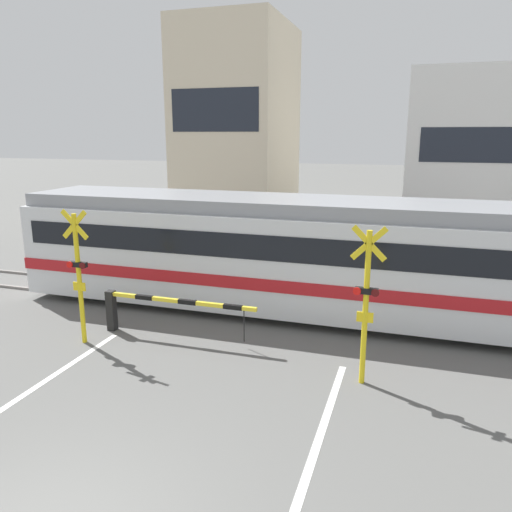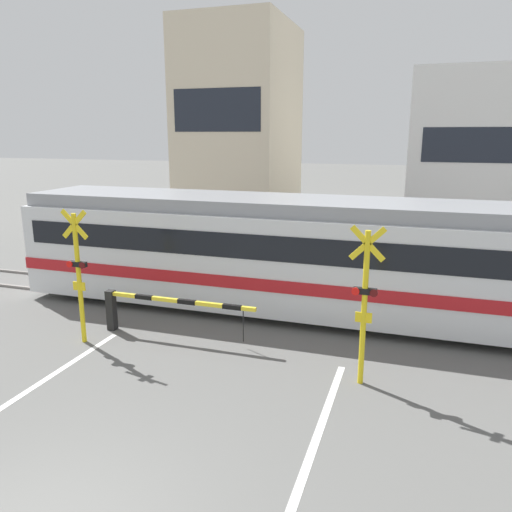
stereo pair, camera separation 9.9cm
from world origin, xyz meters
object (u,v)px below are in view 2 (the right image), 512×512
object	(u,v)px
crossing_signal_left	(78,271)
crossing_barrier_near	(148,306)
crossing_barrier_far	(347,261)
commuter_train	(347,256)
pedestrian	(326,236)
crossing_signal_right	(365,299)

from	to	relation	value
crossing_signal_left	crossing_barrier_near	bearing A→B (deg)	34.90
crossing_barrier_far	crossing_signal_left	size ratio (longest dim) A/B	1.23
commuter_train	crossing_signal_left	xyz separation A→B (m)	(-5.66, -3.63, 0.06)
commuter_train	crossing_signal_left	distance (m)	6.73
commuter_train	crossing_signal_left	size ratio (longest dim) A/B	5.81
crossing_barrier_near	pedestrian	bearing A→B (deg)	73.23
pedestrian	crossing_signal_left	bearing A→B (deg)	-111.86
crossing_barrier_far	crossing_signal_right	size ratio (longest dim) A/B	1.23
crossing_signal_right	pedestrian	world-z (taller)	crossing_signal_right
crossing_signal_right	pedestrian	xyz separation A→B (m)	(-2.53, 9.91, -0.84)
commuter_train	crossing_barrier_near	size ratio (longest dim) A/B	4.71
crossing_signal_right	crossing_signal_left	bearing A→B (deg)	180.00
commuter_train	crossing_barrier_far	xyz separation A→B (m)	(-0.41, 3.16, -0.94)
crossing_signal_right	pedestrian	bearing A→B (deg)	104.31
crossing_signal_left	pedestrian	world-z (taller)	crossing_signal_left
crossing_barrier_near	crossing_signal_left	bearing A→B (deg)	-145.10
commuter_train	crossing_barrier_far	bearing A→B (deg)	97.37
commuter_train	crossing_signal_left	world-z (taller)	crossing_signal_left
commuter_train	crossing_signal_right	xyz separation A→B (m)	(0.84, -3.63, 0.06)
crossing_signal_left	pedestrian	distance (m)	10.71
crossing_barrier_far	crossing_signal_right	world-z (taller)	crossing_signal_right
crossing_barrier_near	crossing_signal_right	distance (m)	5.42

